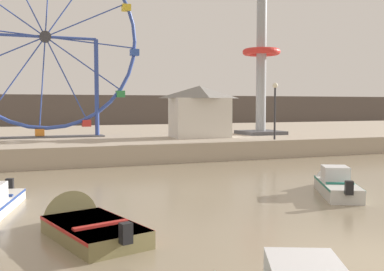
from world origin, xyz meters
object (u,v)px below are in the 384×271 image
(carnival_booth_white_ticket, at_px, (200,111))
(promenade_lamp_near, at_px, (275,102))
(motorboat_olive_wood, at_px, (81,224))
(motorboat_pale_grey, at_px, (334,184))
(ferris_wheel_blue_frame, at_px, (45,40))
(drop_tower_steel_tower, at_px, (261,52))

(carnival_booth_white_ticket, bearing_deg, promenade_lamp_near, -39.31)
(motorboat_olive_wood, xyz_separation_m, motorboat_pale_grey, (9.25, 2.02, 0.09))
(carnival_booth_white_ticket, relative_size, promenade_lamp_near, 1.19)
(motorboat_pale_grey, height_order, carnival_booth_white_ticket, carnival_booth_white_ticket)
(motorboat_olive_wood, distance_m, promenade_lamp_near, 18.17)
(motorboat_olive_wood, distance_m, motorboat_pale_grey, 9.47)
(motorboat_pale_grey, relative_size, carnival_booth_white_ticket, 1.00)
(ferris_wheel_blue_frame, bearing_deg, motorboat_pale_grey, -62.08)
(carnival_booth_white_ticket, bearing_deg, ferris_wheel_blue_frame, 163.95)
(ferris_wheel_blue_frame, relative_size, carnival_booth_white_ticket, 3.03)
(motorboat_pale_grey, bearing_deg, ferris_wheel_blue_frame, 54.69)
(motorboat_pale_grey, distance_m, ferris_wheel_blue_frame, 20.30)
(motorboat_olive_wood, relative_size, motorboat_pale_grey, 0.98)
(drop_tower_steel_tower, height_order, carnival_booth_white_ticket, drop_tower_steel_tower)
(drop_tower_steel_tower, bearing_deg, ferris_wheel_blue_frame, 171.95)
(motorboat_olive_wood, height_order, promenade_lamp_near, promenade_lamp_near)
(ferris_wheel_blue_frame, bearing_deg, drop_tower_steel_tower, -8.05)
(drop_tower_steel_tower, distance_m, carnival_booth_white_ticket, 6.69)
(drop_tower_steel_tower, relative_size, promenade_lamp_near, 4.07)
(motorboat_pale_grey, bearing_deg, carnival_booth_white_ticket, 25.89)
(motorboat_olive_wood, bearing_deg, drop_tower_steel_tower, -56.83)
(carnival_booth_white_ticket, height_order, promenade_lamp_near, promenade_lamp_near)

